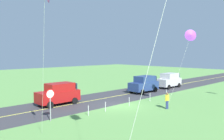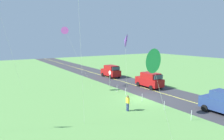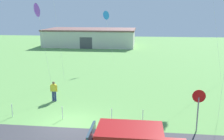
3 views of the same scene
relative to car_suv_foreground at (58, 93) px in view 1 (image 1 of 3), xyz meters
The scene contains 14 objects.
ground_plane 6.51m from the car_suv_foreground, 130.29° to the left, with size 120.00×120.00×0.10m, color #60994C.
asphalt_road 4.38m from the car_suv_foreground, 168.02° to the left, with size 120.00×7.00×0.00m, color #38383D.
road_centre_stripe 4.38m from the car_suv_foreground, 168.02° to the left, with size 120.00×0.16×0.00m, color #E5E04C.
car_suv_foreground is the anchor object (origin of this frame).
car_parked_west_far 18.54m from the car_suv_foreground, behind, with size 4.40×2.12×2.24m.
car_parked_west_near 12.39m from the car_suv_foreground, behind, with size 4.40×2.12×2.24m.
stop_sign 6.00m from the car_suv_foreground, 53.28° to the left, with size 0.76×0.08×2.56m.
person_adult_near 11.08m from the car_suv_foreground, 126.18° to the left, with size 0.58×0.22×1.60m.
kite_red_low 14.41m from the car_suv_foreground, 127.74° to the left, with size 2.03×1.97×7.62m.
fence_post_0 12.85m from the car_suv_foreground, 154.24° to the left, with size 0.05×0.05×0.90m, color silver.
fence_post_1 10.02m from the car_suv_foreground, 146.09° to the left, with size 0.05×0.05×0.90m, color silver.
fence_post_2 7.41m from the car_suv_foreground, 130.89° to the left, with size 0.05×0.05×0.90m, color silver.
fence_post_3 5.84m from the car_suv_foreground, 105.76° to the left, with size 0.05×0.05×0.90m, color silver.
fence_post_4 5.64m from the car_suv_foreground, 85.79° to the left, with size 0.05×0.05×0.90m, color silver.
Camera 1 is at (16.57, 16.23, 5.41)m, focal length 37.06 mm.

